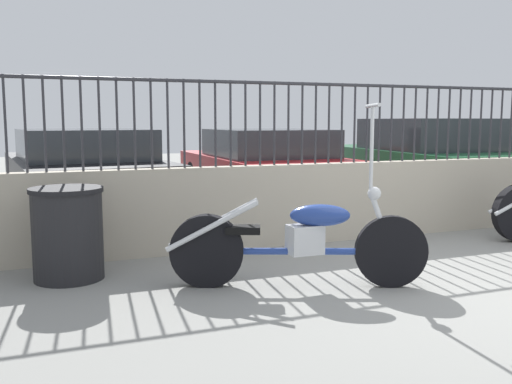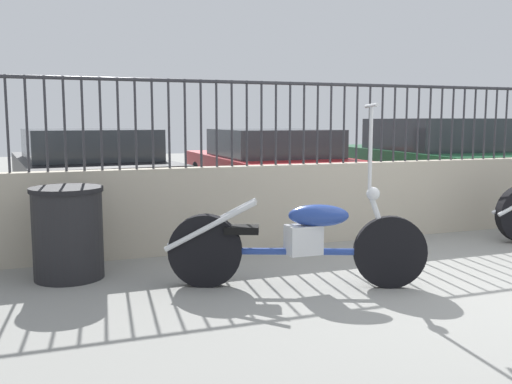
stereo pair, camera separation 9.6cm
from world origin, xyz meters
name	(u,v)px [view 2 (the right image)]	position (x,y,z in m)	size (l,w,h in m)	color
ground_plane	(502,294)	(0.00, 0.00, 0.00)	(40.00, 40.00, 0.00)	gray
low_wall	(355,201)	(0.00, 2.28, 0.44)	(9.44, 0.18, 0.88)	#B2A893
fence_railing	(357,112)	(0.00, 2.28, 1.46)	(9.44, 0.04, 0.89)	#2D2D33
motorcycle_blue	(286,241)	(-1.52, 0.79, 0.39)	(2.03, 0.96, 1.50)	black
trash_bin	(68,233)	(-3.18, 1.69, 0.40)	(0.62, 0.62, 0.80)	black
car_black	(88,170)	(-2.75, 5.31, 0.64)	(2.24, 4.34, 1.24)	black
car_red	(269,166)	(0.08, 5.15, 0.63)	(1.93, 3.96, 1.22)	black
car_green	(429,160)	(2.86, 4.70, 0.70)	(2.20, 4.42, 1.39)	black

